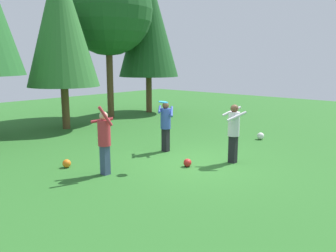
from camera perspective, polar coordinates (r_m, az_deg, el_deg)
The scene contains 11 objects.
ground_plane at distance 10.41m, azimuth 4.70°, elevation -6.09°, with size 40.00×40.00×0.00m, color #2D6B28.
person_thrower at distance 9.23m, azimuth -10.54°, elevation -1.86°, with size 0.64×0.64×1.89m.
person_catcher at distance 10.33m, azimuth 10.85°, elevation -0.38°, with size 0.76×0.74×1.76m.
person_bystander at distance 11.45m, azimuth -0.40°, elevation 0.60°, with size 0.75×0.73×1.67m.
frisbee at distance 9.61m, azimuth -0.78°, elevation 3.98°, with size 0.38×0.38×0.06m.
ball_orange at distance 10.31m, azimuth -16.47°, elevation -5.98°, with size 0.24×0.24×0.24m, color orange.
ball_red at distance 9.98m, azimuth 3.25°, elevation -6.11°, with size 0.23×0.23×0.23m, color red.
ball_white at distance 13.86m, azimuth 15.12°, elevation -1.61°, with size 0.27×0.27×0.27m, color white.
tree_right at distance 18.89m, azimuth -9.97°, elevation 18.42°, with size 4.64×4.64×7.93m.
tree_center at distance 16.05m, azimuth -17.38°, elevation 16.18°, with size 3.12×3.12×7.46m.
tree_far_right at distance 20.59m, azimuth -3.31°, elevation 16.80°, with size 3.48×3.48×8.31m.
Camera 1 is at (-8.01, -5.93, 3.00)m, focal length 36.70 mm.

